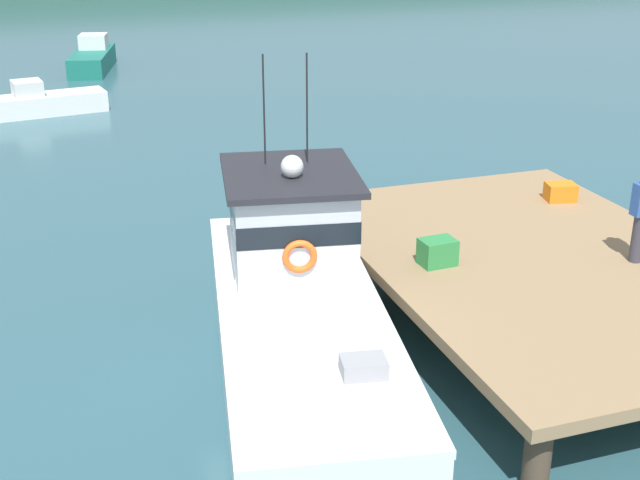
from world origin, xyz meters
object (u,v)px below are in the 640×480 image
object	(u,v)px
moored_boat_mid_harbor	(39,103)
moored_boat_near_channel	(94,57)
main_fishing_boat	(296,301)
crate_single_by_cleat	(437,252)
mooring_buoy_outer	(259,165)
crate_stack_near_edge	(561,192)

from	to	relation	value
moored_boat_mid_harbor	moored_boat_near_channel	bearing A→B (deg)	72.64
main_fishing_boat	crate_single_by_cleat	distance (m)	2.65
main_fishing_boat	mooring_buoy_outer	xyz separation A→B (m)	(2.08, 10.11, -0.84)
crate_single_by_cleat	moored_boat_mid_harbor	world-z (taller)	crate_single_by_cleat
moored_boat_mid_harbor	moored_boat_near_channel	size ratio (longest dim) A/B	0.84
crate_stack_near_edge	moored_boat_mid_harbor	size ratio (longest dim) A/B	0.12
moored_boat_mid_harbor	moored_boat_near_channel	world-z (taller)	moored_boat_near_channel
crate_single_by_cleat	moored_boat_mid_harbor	distance (m)	19.79
moored_boat_near_channel	mooring_buoy_outer	distance (m)	17.37
main_fishing_boat	mooring_buoy_outer	world-z (taller)	main_fishing_boat
crate_stack_near_edge	mooring_buoy_outer	bearing A→B (deg)	119.93
main_fishing_boat	mooring_buoy_outer	distance (m)	10.36
main_fishing_boat	mooring_buoy_outer	size ratio (longest dim) A/B	30.23
crate_single_by_cleat	moored_boat_mid_harbor	xyz separation A→B (m)	(-6.11, 18.80, -1.01)
moored_boat_near_channel	crate_single_by_cleat	bearing A→B (deg)	-82.54
main_fishing_boat	moored_boat_near_channel	distance (m)	27.23
crate_single_by_cleat	moored_boat_near_channel	xyz separation A→B (m)	(-3.54, 27.01, -0.93)
mooring_buoy_outer	moored_boat_near_channel	bearing A→B (deg)	99.97
main_fishing_boat	crate_single_by_cleat	xyz separation A→B (m)	(2.61, 0.20, 0.42)
mooring_buoy_outer	main_fishing_boat	bearing A→B (deg)	-101.60
moored_boat_near_channel	mooring_buoy_outer	size ratio (longest dim) A/B	17.66
crate_single_by_cleat	mooring_buoy_outer	world-z (taller)	crate_single_by_cleat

